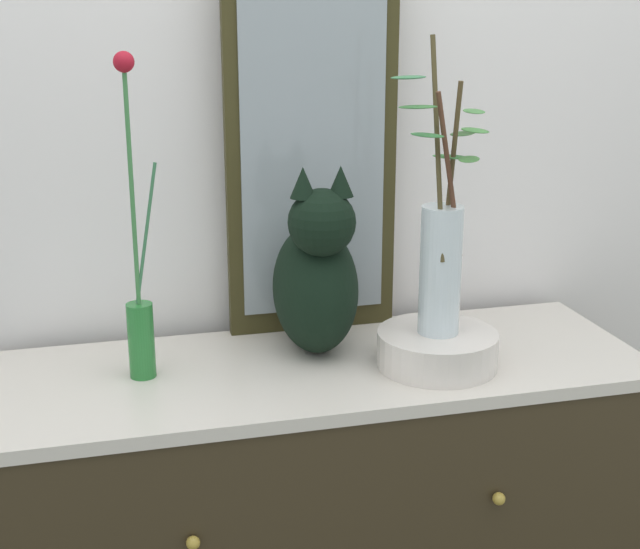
# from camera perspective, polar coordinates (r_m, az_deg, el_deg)

# --- Properties ---
(wall_back) EXTENTS (4.40, 0.08, 2.60)m
(wall_back) POSITION_cam_1_polar(r_m,az_deg,el_deg) (1.89, -2.26, 8.26)
(wall_back) COLOR silver
(wall_back) RESTS_ON ground_plane
(mirror_leaning) EXTENTS (0.35, 0.03, 0.76)m
(mirror_leaning) POSITION_cam_1_polar(r_m,az_deg,el_deg) (1.81, -0.52, 7.90)
(mirror_leaning) COLOR #352F15
(mirror_leaning) RESTS_ON sideboard
(cat_sitting) EXTENTS (0.18, 0.44, 0.38)m
(cat_sitting) POSITION_cam_1_polar(r_m,az_deg,el_deg) (1.73, -0.26, -0.15)
(cat_sitting) COLOR black
(cat_sitting) RESTS_ON sideboard
(vase_slim_green) EXTENTS (0.07, 0.05, 0.59)m
(vase_slim_green) POSITION_cam_1_polar(r_m,az_deg,el_deg) (1.64, -11.58, -1.66)
(vase_slim_green) COLOR #277130
(vase_slim_green) RESTS_ON sideboard
(bowl_porcelain) EXTENTS (0.23, 0.23, 0.07)m
(bowl_porcelain) POSITION_cam_1_polar(r_m,az_deg,el_deg) (1.71, 7.55, -4.77)
(bowl_porcelain) COLOR silver
(bowl_porcelain) RESTS_ON sideboard
(vase_glass_clear) EXTENTS (0.20, 0.15, 0.55)m
(vase_glass_clear) POSITION_cam_1_polar(r_m,az_deg,el_deg) (1.65, 7.81, 1.21)
(vase_glass_clear) COLOR silver
(vase_glass_clear) RESTS_ON bowl_porcelain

